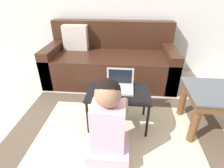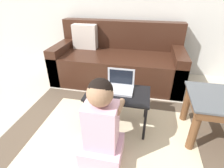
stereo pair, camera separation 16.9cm
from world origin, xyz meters
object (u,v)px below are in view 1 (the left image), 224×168
object	(u,v)px
computer_mouse	(99,90)
laptop	(120,86)
couch	(110,61)
laptop_desk	(118,96)
person_seated	(108,127)

from	to	relation	value
computer_mouse	laptop	bearing A→B (deg)	20.06
couch	computer_mouse	size ratio (longest dim) A/B	20.16
couch	laptop	world-z (taller)	couch
couch	computer_mouse	distance (m)	1.05
computer_mouse	laptop_desk	bearing A→B (deg)	4.74
couch	person_seated	world-z (taller)	couch
computer_mouse	person_seated	bearing A→B (deg)	-72.15
couch	laptop	size ratio (longest dim) A/B	6.92
computer_mouse	person_seated	distance (m)	0.43
couch	person_seated	size ratio (longest dim) A/B	2.45
laptop	person_seated	bearing A→B (deg)	-97.12
laptop	person_seated	world-z (taller)	person_seated
couch	person_seated	distance (m)	1.45
couch	laptop_desk	size ratio (longest dim) A/B	3.02
laptop_desk	person_seated	bearing A→B (deg)	-96.97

